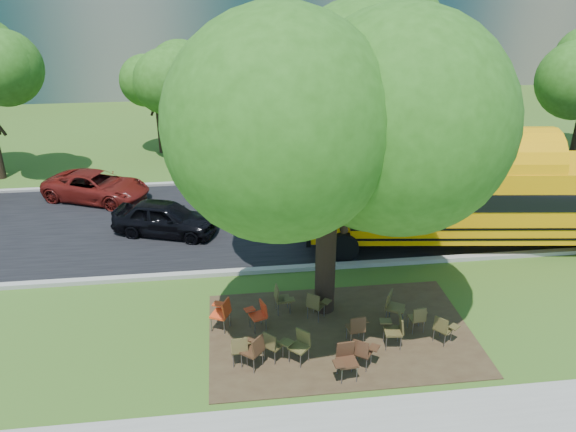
{
  "coord_description": "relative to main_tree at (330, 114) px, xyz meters",
  "views": [
    {
      "loc": [
        -1.91,
        -12.61,
        9.12
      ],
      "look_at": [
        0.07,
        3.52,
        1.7
      ],
      "focal_mm": 35.0,
      "sensor_mm": 36.0,
      "label": 1
    }
  ],
  "objects": [
    {
      "name": "chair_0",
      "position": [
        -2.47,
        -2.12,
        -5.17
      ],
      "size": [
        0.56,
        0.52,
        0.86
      ],
      "rotation": [
        0.0,
        0.0,
        0.02
      ],
      "color": "#4F4322",
      "rests_on": "ground"
    },
    {
      "name": "chair_12",
      "position": [
        1.74,
        -0.86,
        -5.11
      ],
      "size": [
        0.64,
        0.81,
        0.96
      ],
      "rotation": [
        0.0,
        0.0,
        4.15
      ],
      "color": "#4B4320",
      "rests_on": "ground"
    },
    {
      "name": "chair_6",
      "position": [
        1.49,
        -1.87,
        -5.12
      ],
      "size": [
        0.56,
        0.66,
        0.95
      ],
      "rotation": [
        0.0,
        0.0,
        1.46
      ],
      "color": "#483E1F",
      "rests_on": "ground"
    },
    {
      "name": "chair_11",
      "position": [
        0.55,
        -1.65,
        -5.16
      ],
      "size": [
        0.59,
        0.57,
        0.88
      ],
      "rotation": [
        0.0,
        0.0,
        0.09
      ],
      "color": "#4C311B",
      "rests_on": "ground"
    },
    {
      "name": "chair_9",
      "position": [
        -1.91,
        -0.68,
        -5.18
      ],
      "size": [
        0.64,
        0.58,
        0.84
      ],
      "rotation": [
        0.0,
        0.0,
        1.92
      ],
      "color": "red",
      "rests_on": "ground"
    },
    {
      "name": "black_car",
      "position": [
        -4.84,
        5.53,
        -5.06
      ],
      "size": [
        4.06,
        2.63,
        1.28
      ],
      "primitive_type": "imported",
      "rotation": [
        0.0,
        0.0,
        1.25
      ],
      "color": "black",
      "rests_on": "ground"
    },
    {
      "name": "chair_14",
      "position": [
        -0.32,
        -0.46,
        -5.17
      ],
      "size": [
        0.74,
        0.58,
        0.86
      ],
      "rotation": [
        0.0,
        0.0,
        5.61
      ],
      "color": "#453D1E",
      "rests_on": "ground"
    },
    {
      "name": "bg_tree_2",
      "position": [
        -5.76,
        15.33,
        -1.49
      ],
      "size": [
        4.8,
        4.8,
        6.62
      ],
      "color": "black",
      "rests_on": "ground"
    },
    {
      "name": "chair_7",
      "position": [
        2.76,
        -1.92,
        -5.19
      ],
      "size": [
        0.7,
        0.56,
        0.83
      ],
      "rotation": [
        0.0,
        0.0,
        -0.9
      ],
      "color": "#443D1D",
      "rests_on": "ground"
    },
    {
      "name": "chair_2",
      "position": [
        -2.14,
        -2.27,
        -5.12
      ],
      "size": [
        0.64,
        0.81,
        0.94
      ],
      "rotation": [
        0.0,
        0.0,
        0.88
      ],
      "color": "#3E2516",
      "rests_on": "ground"
    },
    {
      "name": "kerb_near",
      "position": [
        -0.76,
        2.33,
        -5.63
      ],
      "size": [
        80.0,
        0.25,
        0.14
      ],
      "primitive_type": "cube",
      "color": "gray",
      "rests_on": "ground"
    },
    {
      "name": "main_tree",
      "position": [
        0.0,
        0.0,
        0.0
      ],
      "size": [
        7.2,
        7.2,
        9.32
      ],
      "color": "black",
      "rests_on": "ground"
    },
    {
      "name": "chair_3",
      "position": [
        -1.02,
        -2.16,
        -5.16
      ],
      "size": [
        0.76,
        0.6,
        0.89
      ],
      "rotation": [
        0.0,
        0.0,
        2.37
      ],
      "color": "#4E4922",
      "rests_on": "ground"
    },
    {
      "name": "chair_8",
      "position": [
        -2.88,
        -0.6,
        -5.11
      ],
      "size": [
        0.61,
        0.78,
        0.96
      ],
      "rotation": [
        0.0,
        0.0,
        1.14
      ],
      "color": "red",
      "rests_on": "ground"
    },
    {
      "name": "bg_car_red",
      "position": [
        -7.9,
        9.12,
        -5.1
      ],
      "size": [
        4.81,
        3.58,
        1.21
      ],
      "primitive_type": "imported",
      "rotation": [
        0.0,
        0.0,
        1.16
      ],
      "color": "#58130F",
      "rests_on": "ground"
    },
    {
      "name": "chair_1",
      "position": [
        -1.67,
        -2.07,
        -5.18
      ],
      "size": [
        0.73,
        0.58,
        0.85
      ],
      "rotation": [
        0.0,
        0.0,
        -0.75
      ],
      "color": "#493F1F",
      "rests_on": "ground"
    },
    {
      "name": "asphalt_road",
      "position": [
        -0.76,
        6.33,
        -5.68
      ],
      "size": [
        80.0,
        8.0,
        0.04
      ],
      "primitive_type": "cube",
      "color": "black",
      "rests_on": "ground"
    },
    {
      "name": "kerb_far",
      "position": [
        -0.76,
        10.43,
        -5.63
      ],
      "size": [
        80.0,
        0.25,
        0.14
      ],
      "primitive_type": "cube",
      "color": "gray",
      "rests_on": "ground"
    },
    {
      "name": "chair_4",
      "position": [
        0.47,
        -2.62,
        -5.16
      ],
      "size": [
        0.74,
        0.59,
        0.87
      ],
      "rotation": [
        0.0,
        0.0,
        -0.59
      ],
      "color": "#3C2315",
      "rests_on": "ground"
    },
    {
      "name": "chair_5",
      "position": [
        -0.02,
        -2.89,
        -5.12
      ],
      "size": [
        0.63,
        0.6,
        0.95
      ],
      "rotation": [
        0.0,
        0.0,
        3.23
      ],
      "color": "#3E2516",
      "rests_on": "ground"
    },
    {
      "name": "ground",
      "position": [
        -0.76,
        -0.67,
        -5.7
      ],
      "size": [
        160.0,
        160.0,
        0.0
      ],
      "primitive_type": "plane",
      "color": "#3C5A1C",
      "rests_on": "ground"
    },
    {
      "name": "chair_13",
      "position": [
        2.29,
        -1.34,
        -5.21
      ],
      "size": [
        0.53,
        0.51,
        0.8
      ],
      "rotation": [
        0.0,
        0.0,
        0.1
      ],
      "color": "brown",
      "rests_on": "ground"
    },
    {
      "name": "bg_tree_3",
      "position": [
        7.24,
        13.33,
        -0.67
      ],
      "size": [
        5.6,
        5.6,
        7.84
      ],
      "color": "black",
      "rests_on": "ground"
    },
    {
      "name": "school_bus",
      "position": [
        6.86,
        3.34,
        -3.96
      ],
      "size": [
        12.53,
        4.08,
        3.01
      ],
      "rotation": [
        0.0,
        0.0,
        -0.12
      ],
      "color": "orange",
      "rests_on": "ground"
    },
    {
      "name": "chair_10",
      "position": [
        -1.23,
        -0.03,
        -5.17
      ],
      "size": [
        0.55,
        0.57,
        0.87
      ],
      "rotation": [
        0.0,
        0.0,
        -1.49
      ],
      "color": "brown",
      "rests_on": "ground"
    },
    {
      "name": "dirt_patch",
      "position": [
        0.24,
        -1.17,
        -5.69
      ],
      "size": [
        7.0,
        4.5,
        0.03
      ],
      "primitive_type": "cube",
      "color": "#382819",
      "rests_on": "ground"
    }
  ]
}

